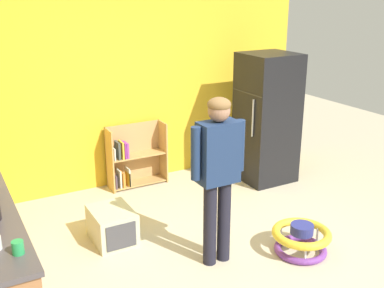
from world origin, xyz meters
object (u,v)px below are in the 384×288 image
at_px(green_cup, 18,248).
at_px(baby_walker, 301,239).
at_px(pet_carrier, 112,225).
at_px(standing_person, 218,167).
at_px(bookshelf, 133,159).
at_px(refrigerator, 267,118).

bearing_deg(green_cup, baby_walker, 4.12).
distance_m(baby_walker, pet_carrier, 1.99).
relative_size(standing_person, baby_walker, 2.77).
xyz_separation_m(bookshelf, pet_carrier, (-0.77, -1.31, -0.19)).
bearing_deg(pet_carrier, green_cup, -129.09).
relative_size(standing_person, pet_carrier, 3.03).
xyz_separation_m(bookshelf, baby_walker, (0.83, -2.48, -0.22)).
distance_m(refrigerator, standing_person, 2.29).
height_order(pet_carrier, green_cup, green_cup).
bearing_deg(baby_walker, standing_person, 160.79).
bearing_deg(bookshelf, green_cup, -125.12).
bearing_deg(pet_carrier, bookshelf, 59.47).
bearing_deg(pet_carrier, refrigerator, 13.97).
bearing_deg(standing_person, pet_carrier, 131.23).
bearing_deg(standing_person, bookshelf, 89.90).
distance_m(standing_person, pet_carrier, 1.43).
bearing_deg(refrigerator, pet_carrier, -166.03).
bearing_deg(bookshelf, baby_walker, -71.43).
bearing_deg(refrigerator, standing_person, -139.08).
xyz_separation_m(bookshelf, green_cup, (-1.88, -2.68, 0.57)).
relative_size(baby_walker, pet_carrier, 1.09).
bearing_deg(baby_walker, refrigerator, 63.51).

